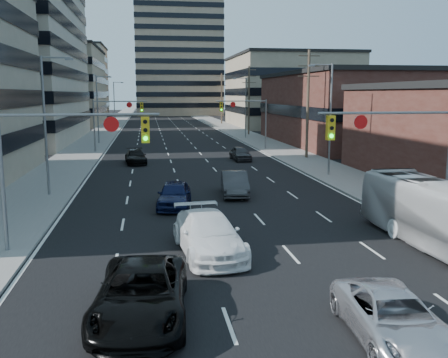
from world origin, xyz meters
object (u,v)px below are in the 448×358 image
at_px(sedan_blue, 174,195).
at_px(transit_bus, 445,217).
at_px(silver_suv, 393,317).
at_px(white_van, 208,234).
at_px(black_pickup, 141,294).

bearing_deg(sedan_blue, transit_bus, -34.77).
xyz_separation_m(silver_suv, transit_bus, (5.95, 7.10, 0.82)).
bearing_deg(white_van, black_pickup, -120.54).
height_order(black_pickup, silver_suv, black_pickup).
bearing_deg(sedan_blue, white_van, -76.28).
distance_m(transit_bus, sedan_blue, 14.85).
relative_size(black_pickup, white_van, 0.99).
bearing_deg(black_pickup, white_van, 69.86).
xyz_separation_m(black_pickup, silver_suv, (6.76, -2.37, -0.12)).
bearing_deg(silver_suv, white_van, 119.77).
height_order(white_van, sedan_blue, white_van).
xyz_separation_m(white_van, silver_suv, (4.05, -8.21, -0.17)).
xyz_separation_m(white_van, transit_bus, (10.00, -1.12, 0.65)).
distance_m(black_pickup, white_van, 6.44).
distance_m(white_van, transit_bus, 10.08).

